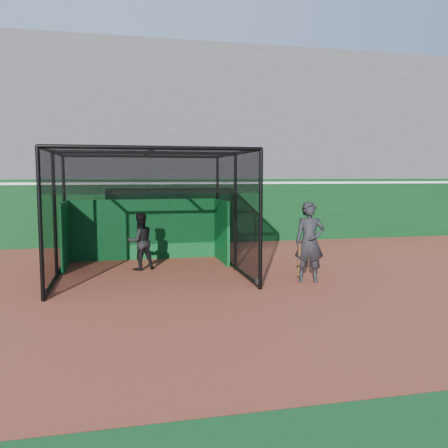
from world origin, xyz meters
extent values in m
plane|color=brown|center=(0.00, 0.00, 0.00)|extent=(120.00, 120.00, 0.00)
cube|color=#093313|center=(0.00, 8.50, 1.25)|extent=(50.00, 0.45, 2.50)
cube|color=white|center=(0.00, 8.50, 2.35)|extent=(50.00, 0.50, 0.08)
cube|color=#4C4C4F|center=(0.00, 12.38, 3.88)|extent=(50.00, 7.85, 7.75)
cube|color=#4C4C4F|center=(0.00, 15.80, 8.35)|extent=(50.00, 0.30, 1.20)
cube|color=#064519|center=(-1.00, 5.21, 0.95)|extent=(4.67, 0.10, 1.90)
cylinder|color=black|center=(-3.40, 0.75, 0.11)|extent=(0.08, 0.22, 0.22)
cylinder|color=black|center=(1.39, 0.75, 0.11)|extent=(0.08, 0.22, 0.22)
cylinder|color=black|center=(-3.40, 5.13, 0.11)|extent=(0.08, 0.22, 0.22)
cylinder|color=black|center=(1.39, 5.13, 0.11)|extent=(0.08, 0.22, 0.22)
imported|color=black|center=(-1.22, 3.51, 0.80)|extent=(0.94, 0.84, 1.61)
imported|color=black|center=(2.81, 1.03, 1.00)|extent=(0.83, 0.64, 2.00)
cylinder|color=#593819|center=(2.56, 1.08, 0.55)|extent=(0.14, 0.33, 0.85)
camera|label=1|loc=(-1.84, -9.85, 2.65)|focal=38.00mm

